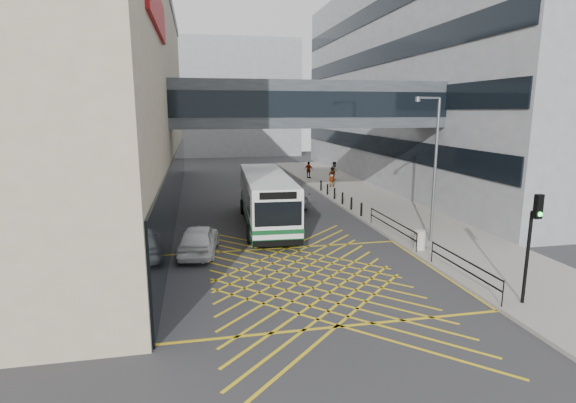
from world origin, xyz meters
TOP-DOWN VIEW (x-y plane):
  - ground at (0.00, 0.00)m, footprint 120.00×120.00m
  - building_right at (23.98, 24.00)m, footprint 24.09×44.00m
  - building_far at (-2.00, 60.00)m, footprint 28.00×16.00m
  - skybridge at (3.00, 12.00)m, footprint 20.00×4.10m
  - pavement at (9.00, 15.00)m, footprint 6.00×54.00m
  - box_junction at (0.00, 0.00)m, footprint 12.00×9.00m
  - bus at (-0.27, 9.58)m, footprint 3.31×11.69m
  - car_white at (-4.50, 4.44)m, footprint 2.59×5.03m
  - car_dark at (0.39, 11.67)m, footprint 3.12×5.00m
  - car_silver at (2.13, 14.74)m, footprint 2.83×5.26m
  - traffic_light at (7.15, -4.45)m, footprint 0.31×0.48m
  - street_lamp at (7.66, 3.59)m, footprint 1.71×0.71m
  - litter_bin at (6.53, 2.43)m, footprint 0.56×0.56m
  - kerb_railings at (6.15, 1.78)m, footprint 0.05×12.54m
  - bollards at (6.25, 15.00)m, footprint 0.14×10.14m
  - pedestrian_a at (7.73, 21.62)m, footprint 0.86×0.73m
  - pedestrian_b at (9.33, 25.86)m, footprint 1.02×0.95m
  - pedestrian_c at (7.03, 27.54)m, footprint 1.06×1.06m

SIDE VIEW (x-z plane):
  - ground at x=0.00m, z-range 0.00..0.00m
  - box_junction at x=0.00m, z-range 0.00..0.01m
  - pavement at x=9.00m, z-range 0.00..0.16m
  - bollards at x=6.25m, z-range 0.16..1.06m
  - litter_bin at x=6.53m, z-range 0.16..1.13m
  - car_dark at x=0.39m, z-range 0.00..1.46m
  - car_white at x=-4.50m, z-range 0.00..1.53m
  - car_silver at x=2.13m, z-range 0.00..1.56m
  - kerb_railings at x=6.15m, z-range 0.38..1.38m
  - pedestrian_c at x=7.03m, z-range 0.16..1.88m
  - pedestrian_a at x=7.73m, z-range 0.16..1.98m
  - pedestrian_b at x=9.33m, z-range 0.16..1.99m
  - bus at x=-0.27m, z-range 0.12..3.36m
  - traffic_light at x=7.15m, z-range 0.78..4.88m
  - street_lamp at x=7.66m, z-range 0.69..8.32m
  - skybridge at x=3.00m, z-range 6.00..9.00m
  - building_far at x=-2.00m, z-range 0.00..18.00m
  - building_right at x=23.98m, z-range 0.00..20.00m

